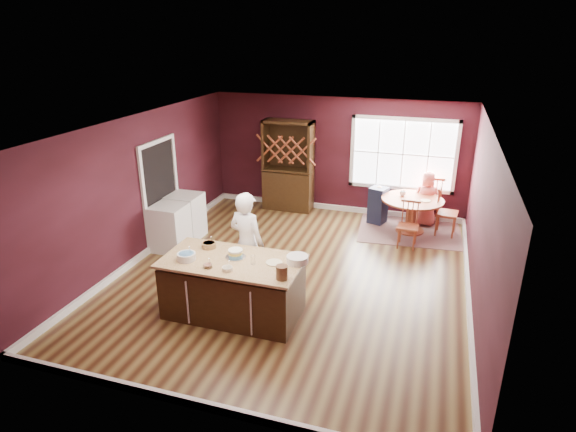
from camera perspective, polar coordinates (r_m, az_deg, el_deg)
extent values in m
plane|color=brown|center=(8.72, 0.66, -6.91)|extent=(7.00, 7.00, 0.00)
plane|color=white|center=(7.82, 0.74, 10.81)|extent=(7.00, 7.00, 0.00)
plane|color=black|center=(11.42, 5.86, 7.15)|extent=(6.00, 0.00, 6.00)
plane|color=black|center=(5.25, -10.72, -11.04)|extent=(6.00, 0.00, 6.00)
plane|color=black|center=(9.44, -17.03, 3.27)|extent=(0.00, 7.00, 7.00)
plane|color=black|center=(7.90, 22.00, -0.88)|extent=(0.00, 7.00, 7.00)
cube|color=#382412|center=(7.46, -6.49, -8.65)|extent=(2.01, 1.02, 0.83)
cube|color=beige|center=(7.23, -6.65, -5.32)|extent=(2.09, 1.10, 0.04)
cylinder|color=#955628|center=(10.82, 14.20, -1.67)|extent=(0.61, 0.61, 0.04)
cylinder|color=#955628|center=(10.70, 14.36, -0.02)|extent=(0.22, 0.22, 0.67)
cylinder|color=#955628|center=(10.57, 14.55, 1.88)|extent=(1.31, 1.31, 0.04)
imported|color=white|center=(7.83, -4.88, -3.28)|extent=(0.73, 0.57, 1.75)
cylinder|color=white|center=(7.31, -11.94, -4.72)|extent=(0.28, 0.28, 0.11)
cylinder|color=brown|center=(7.65, -9.36, -3.41)|extent=(0.23, 0.23, 0.09)
cylinder|color=white|center=(7.04, -9.50, -5.86)|extent=(0.14, 0.14, 0.05)
cylinder|color=silver|center=(6.91, -7.21, -6.22)|extent=(0.15, 0.15, 0.06)
cylinder|color=silver|center=(7.03, -4.17, -5.21)|extent=(0.07, 0.07, 0.14)
cylinder|color=beige|center=(7.08, -1.66, -5.54)|extent=(0.24, 0.24, 0.02)
cylinder|color=silver|center=(7.07, 1.12, -5.15)|extent=(0.32, 0.32, 0.11)
cylinder|color=#503B1D|center=(6.61, -0.74, -6.70)|extent=(0.17, 0.17, 0.20)
cube|color=brown|center=(10.82, 14.20, -1.74)|extent=(2.28, 1.83, 0.01)
imported|color=#D36259|center=(11.07, 16.11, 2.00)|extent=(0.63, 0.43, 1.24)
cylinder|color=beige|center=(10.50, 16.00, 1.76)|extent=(0.21, 0.21, 0.02)
imported|color=silver|center=(10.70, 13.43, 2.62)|extent=(0.15, 0.15, 0.10)
cube|color=black|center=(11.50, 0.02, 5.97)|extent=(1.18, 0.49, 2.16)
cube|color=white|center=(9.77, -13.82, -1.36)|extent=(0.64, 0.62, 0.92)
cube|color=silver|center=(10.27, -12.02, -0.01)|extent=(0.65, 0.63, 0.94)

